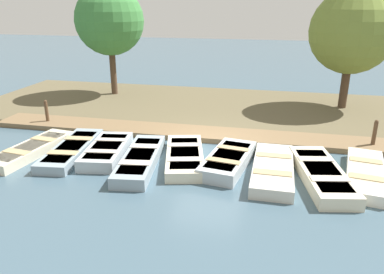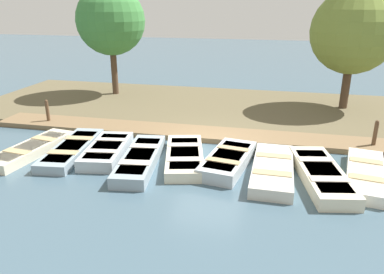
% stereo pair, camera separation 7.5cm
% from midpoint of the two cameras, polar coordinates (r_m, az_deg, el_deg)
% --- Properties ---
extents(ground_plane, '(80.00, 80.00, 0.00)m').
position_cam_midpoint_polar(ground_plane, '(13.11, 2.31, -1.77)').
color(ground_plane, '#425B6B').
extents(shore_bank, '(8.00, 24.00, 0.15)m').
position_cam_midpoint_polar(shore_bank, '(17.78, 5.19, 4.32)').
color(shore_bank, brown).
rests_on(shore_bank, ground_plane).
extents(dock_walkway, '(1.45, 17.80, 0.19)m').
position_cam_midpoint_polar(dock_walkway, '(14.20, 3.19, 0.37)').
color(dock_walkway, brown).
rests_on(dock_walkway, ground_plane).
extents(rowboat_0, '(3.44, 1.41, 0.34)m').
position_cam_midpoint_polar(rowboat_0, '(13.71, -23.40, -1.73)').
color(rowboat_0, beige).
rests_on(rowboat_0, ground_plane).
extents(rowboat_1, '(3.60, 1.42, 0.33)m').
position_cam_midpoint_polar(rowboat_1, '(13.24, -18.00, -1.80)').
color(rowboat_1, '#8C9EA8').
rests_on(rowboat_1, ground_plane).
extents(rowboat_2, '(2.91, 1.52, 0.41)m').
position_cam_midpoint_polar(rowboat_2, '(12.72, -13.02, -2.02)').
color(rowboat_2, '#B2BCC1').
rests_on(rowboat_2, ground_plane).
extents(rowboat_3, '(3.64, 1.45, 0.39)m').
position_cam_midpoint_polar(rowboat_3, '(11.87, -8.05, -3.37)').
color(rowboat_3, '#8C9EA8').
rests_on(rowboat_3, ground_plane).
extents(rowboat_4, '(3.37, 1.89, 0.35)m').
position_cam_midpoint_polar(rowboat_4, '(12.01, -1.30, -2.97)').
color(rowboat_4, beige).
rests_on(rowboat_4, ground_plane).
extents(rowboat_5, '(3.00, 1.57, 0.42)m').
position_cam_midpoint_polar(rowboat_5, '(11.70, 5.36, -3.52)').
color(rowboat_5, '#B2BCC1').
rests_on(rowboat_5, ground_plane).
extents(rowboat_6, '(3.37, 1.20, 0.37)m').
position_cam_midpoint_polar(rowboat_6, '(11.36, 12.05, -4.78)').
color(rowboat_6, beige).
rests_on(rowboat_6, ground_plane).
extents(rowboat_7, '(3.64, 1.74, 0.40)m').
position_cam_midpoint_polar(rowboat_7, '(11.38, 18.94, -5.36)').
color(rowboat_7, beige).
rests_on(rowboat_7, ground_plane).
extents(rowboat_8, '(3.42, 1.56, 0.35)m').
position_cam_midpoint_polar(rowboat_8, '(11.92, 24.76, -5.11)').
color(rowboat_8, silver).
rests_on(rowboat_8, ground_plane).
extents(mooring_post_near, '(0.14, 0.14, 1.08)m').
position_cam_midpoint_polar(mooring_post_near, '(16.53, -21.37, 3.48)').
color(mooring_post_near, brown).
rests_on(mooring_post_near, ground_plane).
extents(mooring_post_far, '(0.14, 0.14, 1.08)m').
position_cam_midpoint_polar(mooring_post_far, '(14.26, 25.90, 0.32)').
color(mooring_post_far, brown).
rests_on(mooring_post_far, ground_plane).
extents(park_tree_far_left, '(3.48, 3.48, 5.67)m').
position_cam_midpoint_polar(park_tree_far_left, '(20.27, -12.56, 16.89)').
color(park_tree_far_left, '#4C3828').
rests_on(park_tree_far_left, ground_plane).
extents(park_tree_left, '(3.73, 3.73, 5.47)m').
position_cam_midpoint_polar(park_tree_left, '(18.46, 23.13, 14.55)').
color(park_tree_left, '#4C3828').
rests_on(park_tree_left, ground_plane).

